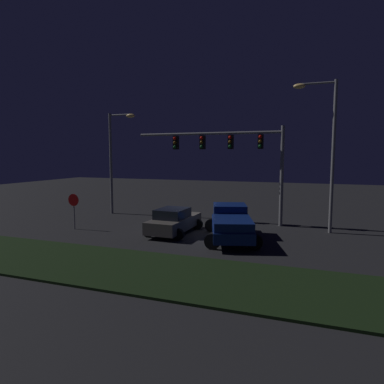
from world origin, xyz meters
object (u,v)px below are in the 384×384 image
object	(u,v)px
pickup_truck	(231,221)
street_lamp_left	(116,151)
street_lamp_right	(326,139)
stop_sign	(74,205)
car_sedan	(174,221)
traffic_signal_gantry	(231,149)

from	to	relation	value
pickup_truck	street_lamp_left	distance (m)	12.27
street_lamp_left	street_lamp_right	world-z (taller)	street_lamp_right
pickup_truck	stop_sign	bearing A→B (deg)	77.49
street_lamp_left	car_sedan	bearing A→B (deg)	-34.59
pickup_truck	traffic_signal_gantry	xyz separation A→B (m)	(-1.14, 4.61, 4.03)
car_sedan	street_lamp_right	distance (m)	10.11
traffic_signal_gantry	stop_sign	world-z (taller)	traffic_signal_gantry
pickup_truck	traffic_signal_gantry	bearing A→B (deg)	-3.47
street_lamp_left	street_lamp_right	distance (m)	15.29
street_lamp_left	traffic_signal_gantry	bearing A→B (deg)	-2.75
traffic_signal_gantry	stop_sign	bearing A→B (deg)	-147.81
car_sedan	street_lamp_left	distance (m)	9.43
traffic_signal_gantry	street_lamp_right	distance (m)	6.01
street_lamp_left	street_lamp_right	size ratio (longest dim) A/B	0.88
pickup_truck	street_lamp_right	size ratio (longest dim) A/B	0.64
street_lamp_right	street_lamp_left	bearing A→B (deg)	174.42
traffic_signal_gantry	street_lamp_left	bearing A→B (deg)	177.25
stop_sign	pickup_truck	bearing A→B (deg)	4.88
street_lamp_left	stop_sign	size ratio (longest dim) A/B	3.52
street_lamp_right	stop_sign	world-z (taller)	street_lamp_right
traffic_signal_gantry	street_lamp_left	size ratio (longest dim) A/B	1.32
car_sedan	street_lamp_left	world-z (taller)	street_lamp_left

